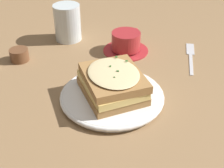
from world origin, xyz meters
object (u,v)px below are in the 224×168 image
Objects in this scene: dinner_plate at (112,96)px; sandwich at (113,83)px; water_glass at (67,23)px; teacup_with_saucer at (126,43)px; condiment_pot at (19,55)px; fork at (191,54)px.

dinner_plate is 0.04m from sandwich.
water_glass reaches higher than sandwich.
condiment_pot is at bearing 133.66° from teacup_with_saucer.
condiment_pot is (-0.35, -0.32, 0.01)m from fork.
fork is (0.04, 0.30, -0.04)m from sandwich.
teacup_with_saucer is at bearing 118.77° from dinner_plate.
sandwich is 1.73× the size of water_glass.
sandwich is at bearing 3.44° from condiment_pot.
sandwich is at bearing -156.35° from teacup_with_saucer.
teacup_with_saucer is 0.18m from fork.
teacup_with_saucer is 2.67× the size of condiment_pot.
fork is (0.16, 0.09, -0.02)m from teacup_with_saucer.
water_glass is at bearing 174.29° from fork.
teacup_with_saucer is at bearing 14.58° from water_glass.
water_glass is 0.37m from fork.
dinner_plate is 1.25× the size of sandwich.
dinner_plate is at bearing -126.60° from fork.
fork is at bearing 81.93° from sandwich.
sandwich is at bearing -126.44° from fork.
condiment_pot is (-0.01, -0.18, -0.04)m from water_glass.
dinner_plate is 4.65× the size of condiment_pot.
sandwich is 1.39× the size of teacup_with_saucer.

